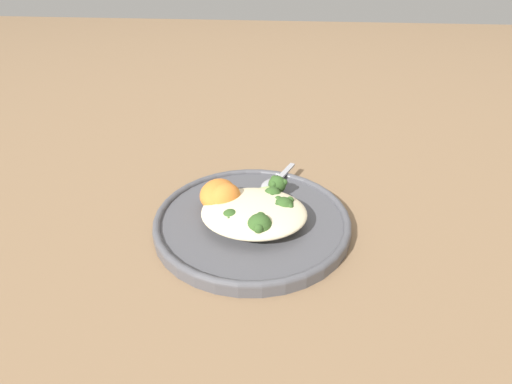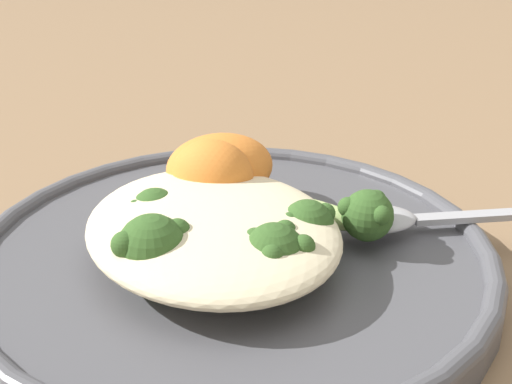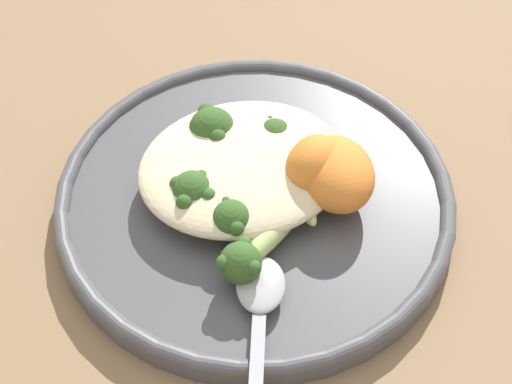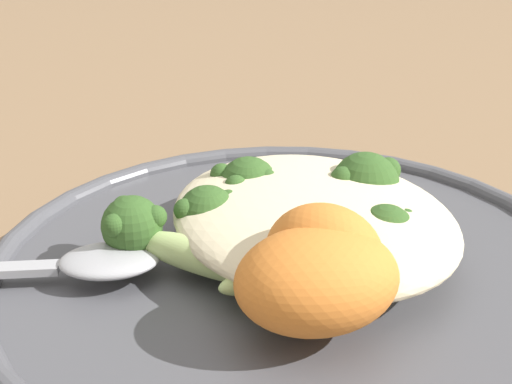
{
  "view_description": "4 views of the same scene",
  "coord_description": "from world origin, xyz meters",
  "views": [
    {
      "loc": [
        -0.04,
        0.49,
        0.37
      ],
      "look_at": [
        0.01,
        -0.01,
        0.05
      ],
      "focal_mm": 28.0,
      "sensor_mm": 36.0,
      "label": 1
    },
    {
      "loc": [
        -0.29,
        0.15,
        0.22
      ],
      "look_at": [
        0.02,
        -0.02,
        0.05
      ],
      "focal_mm": 50.0,
      "sensor_mm": 36.0,
      "label": 2
    },
    {
      "loc": [
        -0.11,
        -0.38,
        0.5
      ],
      "look_at": [
        0.01,
        -0.02,
        0.04
      ],
      "focal_mm": 60.0,
      "sensor_mm": 36.0,
      "label": 3
    },
    {
      "loc": [
        0.28,
        -0.15,
        0.19
      ],
      "look_at": [
        0.01,
        -0.02,
        0.05
      ],
      "focal_mm": 50.0,
      "sensor_mm": 36.0,
      "label": 4
    }
  ],
  "objects": [
    {
      "name": "sweet_potato_chunk_0",
      "position": [
        0.06,
        -0.01,
        0.04
      ],
      "size": [
        0.06,
        0.06,
        0.04
      ],
      "primitive_type": "ellipsoid",
      "rotation": [
        0.0,
        0.0,
        0.7
      ],
      "color": "orange",
      "rests_on": "plate"
    },
    {
      "name": "plate",
      "position": [
        0.02,
        -0.0,
        0.01
      ],
      "size": [
        0.3,
        0.3,
        0.02
      ],
      "color": "#4C4C51",
      "rests_on": "ground_plane"
    },
    {
      "name": "broccoli_stalk_0",
      "position": [
        0.04,
        0.01,
        0.03
      ],
      "size": [
        0.03,
        0.1,
        0.03
      ],
      "rotation": [
        0.0,
        0.0,
        1.57
      ],
      "color": "#ADC675",
      "rests_on": "plate"
    },
    {
      "name": "broccoli_stalk_3",
      "position": [
        0.0,
        -0.03,
        0.03
      ],
      "size": [
        0.09,
        0.03,
        0.03
      ],
      "rotation": [
        0.0,
        0.0,
        3.25
      ],
      "color": "#ADC675",
      "rests_on": "plate"
    },
    {
      "name": "spoon",
      "position": [
        -0.01,
        -0.09,
        0.03
      ],
      "size": [
        0.06,
        0.11,
        0.01
      ],
      "rotation": [
        0.0,
        0.0,
        4.34
      ],
      "color": "#A3A3A8",
      "rests_on": "plate"
    },
    {
      "name": "broccoli_stalk_1",
      "position": [
        0.0,
        0.04,
        0.04
      ],
      "size": [
        0.07,
        0.11,
        0.04
      ],
      "rotation": [
        0.0,
        0.0,
        2.09
      ],
      "color": "#ADC675",
      "rests_on": "plate"
    },
    {
      "name": "ground_plane",
      "position": [
        0.0,
        0.0,
        0.0
      ],
      "size": [
        4.0,
        4.0,
        0.0
      ],
      "primitive_type": "plane",
      "color": "#846647"
    },
    {
      "name": "broccoli_stalk_4",
      "position": [
        -0.0,
        -0.06,
        0.03
      ],
      "size": [
        0.09,
        0.07,
        0.03
      ],
      "rotation": [
        0.0,
        0.0,
        3.76
      ],
      "color": "#ADC675",
      "rests_on": "plate"
    },
    {
      "name": "quinoa_mound",
      "position": [
        0.01,
        0.01,
        0.04
      ],
      "size": [
        0.15,
        0.13,
        0.03
      ],
      "primitive_type": "ellipsoid",
      "color": "beige",
      "rests_on": "plate"
    },
    {
      "name": "broccoli_stalk_2",
      "position": [
        -0.01,
        -0.01,
        0.04
      ],
      "size": [
        0.1,
        0.05,
        0.03
      ],
      "rotation": [
        0.0,
        0.0,
        2.84
      ],
      "color": "#ADC675",
      "rests_on": "plate"
    },
    {
      "name": "sweet_potato_chunk_1",
      "position": [
        0.07,
        -0.02,
        0.04
      ],
      "size": [
        0.06,
        0.07,
        0.04
      ],
      "primitive_type": "ellipsoid",
      "rotation": [
        0.0,
        0.0,
        1.42
      ],
      "color": "orange",
      "rests_on": "plate"
    }
  ]
}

